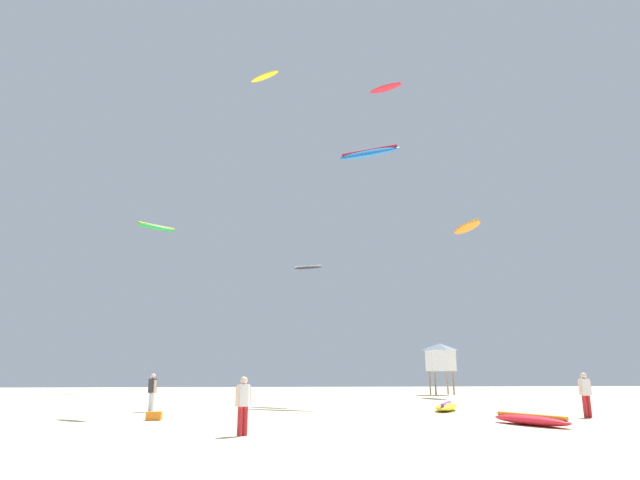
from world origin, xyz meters
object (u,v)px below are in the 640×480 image
cooler_box (154,416)px  kite_aloft_0 (386,88)px  kite_grounded_near (531,420)px  lifeguard_tower (440,357)px  kite_grounded_mid (446,407)px  person_foreground (243,401)px  person_midground (152,389)px  kite_aloft_4 (265,77)px  kite_aloft_2 (308,268)px  kite_aloft_5 (156,228)px  kite_aloft_3 (467,227)px  person_left (585,391)px  kite_aloft_1 (369,153)px

cooler_box → kite_aloft_0: 30.00m
kite_grounded_near → lifeguard_tower: bearing=78.4°
kite_grounded_mid → lifeguard_tower: lifeguard_tower is taller
person_foreground → kite_grounded_near: size_ratio=0.50×
kite_grounded_near → kite_aloft_0: 29.09m
person_midground → kite_aloft_4: 18.04m
kite_aloft_2 → cooler_box: bearing=-109.4°
person_midground → kite_aloft_5: 31.06m
person_midground → kite_aloft_3: kite_aloft_3 is taller
kite_aloft_0 → kite_aloft_5: kite_aloft_0 is taller
person_left → kite_grounded_mid: bearing=33.2°
kite_grounded_mid → kite_aloft_4: kite_aloft_4 is taller
kite_grounded_near → person_left: bearing=37.2°
person_left → kite_grounded_mid: (-4.29, 4.50, -0.83)m
kite_aloft_2 → kite_aloft_3: size_ratio=0.57×
person_midground → kite_aloft_4: (4.76, 1.52, 17.33)m
person_left → kite_aloft_2: bearing=13.8°
person_left → cooler_box: (-16.93, 0.46, -0.86)m
kite_grounded_mid → kite_aloft_0: 25.15m
kite_grounded_near → kite_aloft_3: kite_aloft_3 is taller
kite_aloft_3 → kite_aloft_5: size_ratio=1.07×
cooler_box → kite_aloft_2: kite_aloft_2 is taller
person_foreground → kite_aloft_5: (-10.61, 36.98, 14.87)m
person_left → kite_grounded_near: size_ratio=0.54×
person_foreground → kite_aloft_4: bearing=138.6°
person_foreground → lifeguard_tower: size_ratio=0.39×
person_foreground → lifeguard_tower: lifeguard_tower is taller
kite_aloft_1 → kite_aloft_2: bearing=107.4°
person_midground → kite_aloft_2: bearing=21.0°
kite_aloft_4 → kite_aloft_0: bearing=43.2°
kite_aloft_0 → kite_aloft_1: bearing=-117.8°
person_left → kite_aloft_5: size_ratio=0.43×
kite_aloft_0 → kite_aloft_3: (7.97, 5.94, -9.23)m
kite_aloft_5 → kite_aloft_1: bearing=-49.8°
kite_grounded_mid → kite_aloft_5: 37.18m
person_left → kite_aloft_3: kite_aloft_3 is taller
cooler_box → kite_aloft_1: (10.53, 10.60, 15.54)m
kite_grounded_mid → person_left: bearing=-46.3°
lifeguard_tower → kite_aloft_5: kite_aloft_5 is taller
lifeguard_tower → kite_aloft_3: (2.15, -2.25, 10.62)m
person_midground → kite_aloft_1: (11.61, 5.81, 14.70)m
kite_aloft_1 → person_midground: bearing=-153.4°
person_left → kite_grounded_near: person_left is taller
kite_aloft_0 → kite_aloft_3: bearing=36.7°
person_foreground → person_midground: person_midground is taller
person_foreground → kite_aloft_1: (7.00, 16.17, 14.75)m
person_foreground → kite_grounded_mid: size_ratio=0.48×
kite_grounded_near → kite_aloft_4: kite_aloft_4 is taller
person_foreground → kite_aloft_2: bearing=131.1°
kite_grounded_near → person_midground: bearing=150.3°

